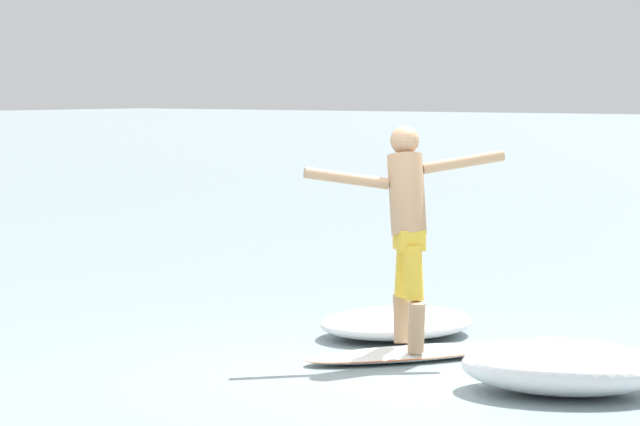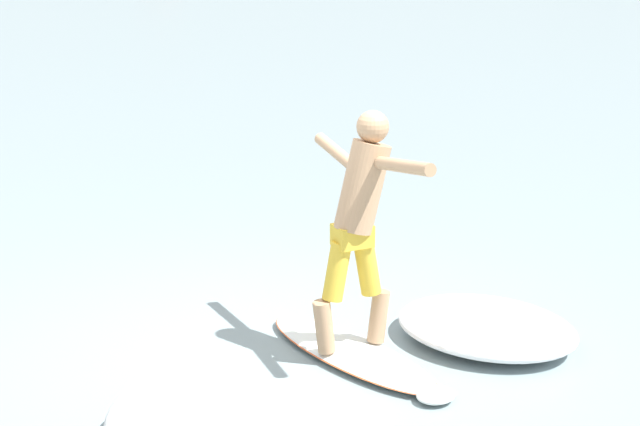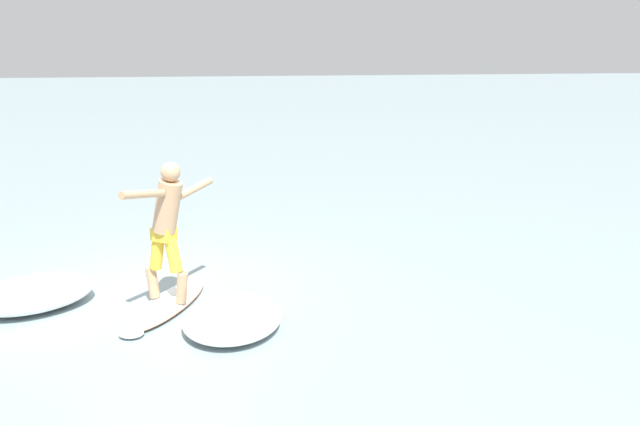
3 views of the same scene
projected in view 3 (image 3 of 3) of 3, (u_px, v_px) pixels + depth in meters
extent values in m
plane|color=gray|center=(158.00, 289.00, 8.41)|extent=(200.00, 200.00, 0.00)
ellipsoid|color=white|center=(168.00, 303.00, 7.79)|extent=(1.79, 1.31, 0.10)
ellipsoid|color=white|center=(131.00, 333.00, 6.95)|extent=(0.35, 0.37, 0.08)
ellipsoid|color=#DB5B2D|center=(168.00, 303.00, 7.79)|extent=(1.80, 1.32, 0.04)
cone|color=black|center=(193.00, 291.00, 8.50)|extent=(0.07, 0.07, 0.14)
cone|color=black|center=(180.00, 294.00, 8.42)|extent=(0.07, 0.07, 0.14)
cone|color=black|center=(199.00, 295.00, 8.35)|extent=(0.07, 0.07, 0.14)
cylinder|color=tan|center=(182.00, 288.00, 7.64)|extent=(0.21, 0.22, 0.40)
cylinder|color=gold|center=(173.00, 255.00, 7.58)|extent=(0.26, 0.27, 0.44)
cylinder|color=tan|center=(153.00, 282.00, 7.83)|extent=(0.21, 0.22, 0.40)
cylinder|color=gold|center=(157.00, 252.00, 7.69)|extent=(0.26, 0.27, 0.44)
cube|color=gold|center=(164.00, 234.00, 7.57)|extent=(0.32, 0.33, 0.16)
cylinder|color=tan|center=(167.00, 207.00, 7.46)|extent=(0.49, 0.50, 0.69)
sphere|color=tan|center=(170.00, 172.00, 7.32)|extent=(0.23, 0.23, 0.23)
cylinder|color=tan|center=(194.00, 189.00, 7.82)|extent=(0.57, 0.53, 0.21)
cylinder|color=tan|center=(143.00, 194.00, 6.96)|extent=(0.57, 0.51, 0.20)
ellipsoid|color=white|center=(232.00, 318.00, 7.17)|extent=(1.68, 1.47, 0.24)
ellipsoid|color=white|center=(34.00, 293.00, 7.74)|extent=(1.51, 1.73, 0.37)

